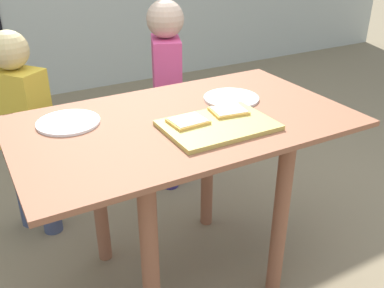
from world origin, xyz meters
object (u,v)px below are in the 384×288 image
at_px(dining_table, 184,154).
at_px(plate_white_left, 68,122).
at_px(child_left, 24,126).
at_px(child_right, 167,82).
at_px(pizza_slice_far_right, 229,111).
at_px(pizza_slice_far_left, 188,121).
at_px(cutting_board, 218,125).
at_px(plate_white_right, 231,98).

distance_m(dining_table, plate_white_left, 0.43).
bearing_deg(child_left, child_right, 6.61).
bearing_deg(pizza_slice_far_right, pizza_slice_far_left, -176.77).
bearing_deg(child_left, plate_white_left, -78.37).
xyz_separation_m(dining_table, child_left, (-0.47, 0.63, -0.03)).
distance_m(plate_white_left, child_left, 0.52).
bearing_deg(pizza_slice_far_left, plate_white_left, 147.00).
xyz_separation_m(pizza_slice_far_right, plate_white_left, (-0.53, 0.22, -0.02)).
height_order(plate_white_left, child_right, child_right).
height_order(cutting_board, child_right, child_right).
xyz_separation_m(plate_white_right, child_right, (0.03, 0.64, -0.13)).
height_order(cutting_board, pizza_slice_far_left, pizza_slice_far_left).
xyz_separation_m(cutting_board, pizza_slice_far_right, (0.08, 0.06, 0.01)).
height_order(dining_table, child_left, child_left).
distance_m(pizza_slice_far_left, child_left, 0.86).
relative_size(pizza_slice_far_left, pizza_slice_far_right, 0.94).
bearing_deg(pizza_slice_far_right, child_right, 80.47).
height_order(cutting_board, pizza_slice_far_right, pizza_slice_far_right).
relative_size(plate_white_left, child_right, 0.21).
xyz_separation_m(cutting_board, child_right, (0.21, 0.84, -0.13)).
relative_size(dining_table, pizza_slice_far_right, 8.74).
bearing_deg(child_left, cutting_board, -54.49).
xyz_separation_m(child_left, child_right, (0.75, 0.09, 0.05)).
relative_size(cutting_board, pizza_slice_far_right, 2.70).
xyz_separation_m(plate_white_left, child_left, (-0.10, 0.47, -0.18)).
relative_size(plate_white_left, plate_white_right, 1.00).
distance_m(dining_table, child_right, 0.78).
xyz_separation_m(pizza_slice_far_right, plate_white_right, (0.10, 0.14, -0.02)).
relative_size(plate_white_right, child_left, 0.23).
bearing_deg(pizza_slice_far_right, plate_white_right, 52.84).
xyz_separation_m(cutting_board, plate_white_right, (0.19, 0.20, -0.00)).
height_order(cutting_board, child_left, child_left).
bearing_deg(cutting_board, pizza_slice_far_right, 36.62).
relative_size(dining_table, plate_white_right, 5.49).
distance_m(cutting_board, child_right, 0.88).
bearing_deg(dining_table, child_right, 68.42).
height_order(dining_table, pizza_slice_far_left, pizza_slice_far_left).
xyz_separation_m(pizza_slice_far_left, child_right, (0.30, 0.79, -0.15)).
distance_m(cutting_board, pizza_slice_far_left, 0.10).
xyz_separation_m(cutting_board, plate_white_left, (-0.44, 0.28, -0.00)).
height_order(dining_table, pizza_slice_far_right, pizza_slice_far_right).
height_order(dining_table, child_right, child_right).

